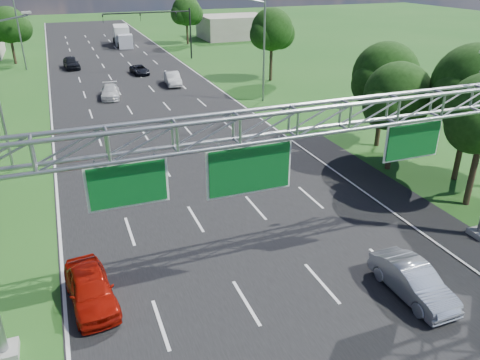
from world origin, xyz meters
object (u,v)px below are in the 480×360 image
traffic_signal (166,23)px  silver_sedan (413,281)px  red_coupe (90,288)px  sign_gantry (294,137)px  box_truck (122,36)px

traffic_signal → silver_sedan: bearing=-92.6°
red_coupe → silver_sedan: bearing=-25.0°
sign_gantry → silver_sedan: (4.63, -2.53, -6.18)m
silver_sedan → box_truck: 71.29m
sign_gantry → silver_sedan: bearing=-28.6°
silver_sedan → box_truck: size_ratio=0.51×
traffic_signal → red_coupe: 53.58m
silver_sedan → box_truck: (-1.57, 71.27, 0.79)m
sign_gantry → red_coupe: bearing=167.2°
traffic_signal → box_truck: 16.67m
traffic_signal → silver_sedan: size_ratio=2.83×
traffic_signal → silver_sedan: traffic_signal is taller
sign_gantry → traffic_signal: bearing=82.3°
traffic_signal → silver_sedan: (-2.52, -55.53, -4.46)m
silver_sedan → traffic_signal: bearing=87.1°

